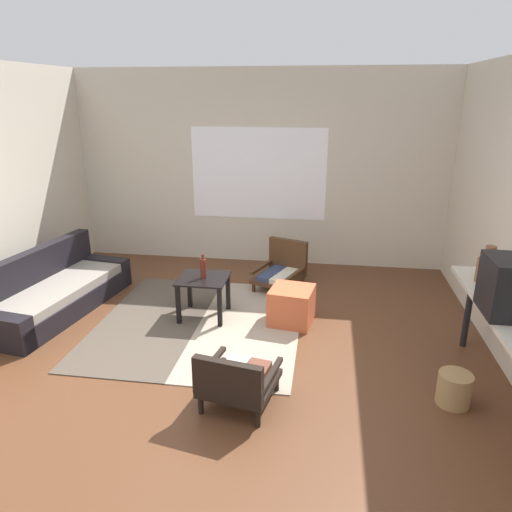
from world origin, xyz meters
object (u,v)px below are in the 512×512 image
(armchair_striped_foreground, at_px, (237,380))
(clay_vase, at_px, (488,269))
(couch, at_px, (53,293))
(armchair_by_window, at_px, (282,269))
(console_shelf, at_px, (505,318))
(ottoman_orange, at_px, (292,306))
(coffee_table, at_px, (204,287))
(wicker_basket, at_px, (454,389))
(glass_bottle, at_px, (203,268))

(armchair_striped_foreground, distance_m, clay_vase, 2.34)
(clay_vase, bearing_deg, couch, 173.81)
(armchair_by_window, bearing_deg, console_shelf, -47.40)
(armchair_striped_foreground, xyz_separation_m, ottoman_orange, (0.31, 1.53, -0.04))
(coffee_table, relative_size, console_shelf, 0.29)
(coffee_table, height_order, console_shelf, console_shelf)
(couch, relative_size, ottoman_orange, 4.56)
(coffee_table, relative_size, wicker_basket, 1.99)
(coffee_table, height_order, glass_bottle, glass_bottle)
(coffee_table, bearing_deg, clay_vase, -12.10)
(armchair_striped_foreground, bearing_deg, console_shelf, 11.84)
(wicker_basket, bearing_deg, armchair_striped_foreground, -170.00)
(couch, xyz_separation_m, wicker_basket, (4.09, -1.13, -0.08))
(glass_bottle, distance_m, wicker_basket, 2.69)
(armchair_by_window, distance_m, glass_bottle, 1.29)
(coffee_table, distance_m, glass_bottle, 0.22)
(couch, distance_m, console_shelf, 4.55)
(glass_bottle, bearing_deg, ottoman_orange, 0.09)
(armchair_by_window, bearing_deg, coffee_table, -127.88)
(couch, bearing_deg, armchair_striped_foreground, -30.89)
(couch, xyz_separation_m, ottoman_orange, (2.70, 0.10, -0.02))
(armchair_striped_foreground, bearing_deg, couch, 149.11)
(glass_bottle, relative_size, wicker_basket, 1.01)
(armchair_by_window, xyz_separation_m, clay_vase, (1.92, -1.56, 0.69))
(coffee_table, bearing_deg, wicker_basket, -27.49)
(couch, bearing_deg, clay_vase, -6.19)
(console_shelf, distance_m, glass_bottle, 2.90)
(armchair_striped_foreground, height_order, console_shelf, console_shelf)
(armchair_by_window, height_order, clay_vase, clay_vase)
(couch, relative_size, armchair_by_window, 2.72)
(coffee_table, xyz_separation_m, clay_vase, (2.68, -0.58, 0.57))
(clay_vase, height_order, wicker_basket, clay_vase)
(coffee_table, bearing_deg, ottoman_orange, -0.02)
(glass_bottle, bearing_deg, clay_vase, -12.09)
(couch, distance_m, wicker_basket, 4.24)
(coffee_table, relative_size, armchair_striped_foreground, 0.82)
(armchair_striped_foreground, xyz_separation_m, glass_bottle, (-0.65, 1.52, 0.33))
(coffee_table, distance_m, ottoman_orange, 0.98)
(couch, relative_size, armchair_striped_foreground, 3.10)
(console_shelf, relative_size, glass_bottle, 6.76)
(couch, xyz_separation_m, glass_bottle, (1.74, 0.09, 0.36))
(armchair_by_window, bearing_deg, wicker_basket, -54.20)
(armchair_by_window, xyz_separation_m, wicker_basket, (1.59, -2.21, -0.11))
(couch, distance_m, armchair_by_window, 2.72)
(armchair_by_window, xyz_separation_m, glass_bottle, (-0.76, -0.98, 0.33))
(coffee_table, bearing_deg, armchair_striped_foreground, -66.67)
(coffee_table, height_order, armchair_by_window, armchair_by_window)
(console_shelf, relative_size, clay_vase, 5.64)
(ottoman_orange, distance_m, clay_vase, 1.95)
(armchair_by_window, relative_size, armchair_striped_foreground, 1.14)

